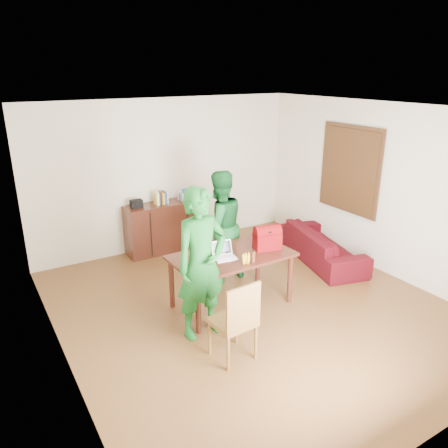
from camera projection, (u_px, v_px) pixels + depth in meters
room at (249, 216)px, 5.81m from camera, size 5.20×5.70×2.90m
table at (232, 261)px, 5.99m from camera, size 1.65×0.94×0.77m
chair at (233, 335)px, 4.98m from camera, size 0.48×0.46×0.99m
person_near at (202, 264)px, 5.23m from camera, size 0.73×0.52×1.90m
person_far at (219, 226)px, 6.72m from camera, size 0.85×0.67×1.74m
laptop at (225, 256)px, 5.81m from camera, size 0.32×0.25×0.21m
bananas at (246, 262)px, 5.65m from camera, size 0.18×0.15×0.06m
bottle at (253, 256)px, 5.71m from camera, size 0.06×0.06×0.17m
red_bag at (267, 240)px, 6.10m from camera, size 0.41×0.29×0.27m
sofa at (322, 245)px, 7.55m from camera, size 1.20×2.03×0.56m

